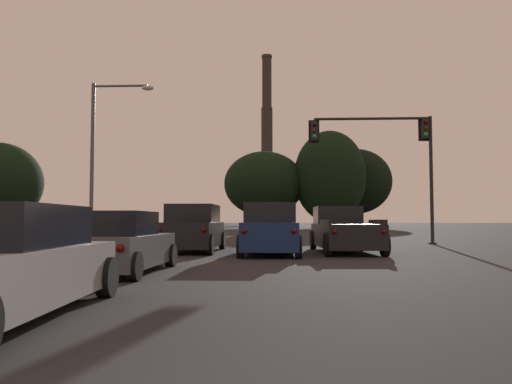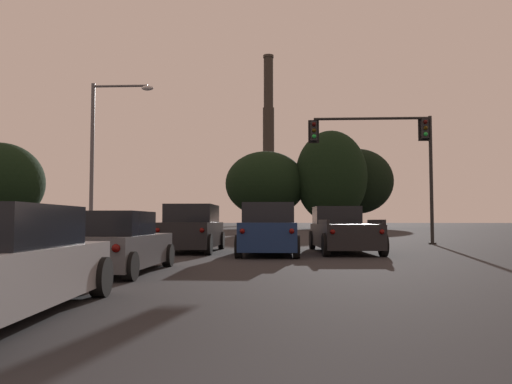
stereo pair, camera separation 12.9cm
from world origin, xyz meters
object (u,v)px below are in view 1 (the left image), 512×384
at_px(smokestack, 267,158).
at_px(street_lamp, 102,144).
at_px(suv_center_lane_front, 270,230).
at_px(hatchback_left_lane_second, 119,245).
at_px(suv_left_lane_front, 193,229).
at_px(pickup_truck_right_lane_front, 343,231).
at_px(traffic_light_overhead_right, 391,146).

bearing_deg(smokestack, street_lamp, -92.84).
xyz_separation_m(suv_center_lane_front, street_lamp, (-8.81, 7.01, 4.27)).
bearing_deg(street_lamp, hatchback_left_lane_second, -68.54).
relative_size(street_lamp, smokestack, 0.17).
relative_size(suv_center_lane_front, smokestack, 0.10).
height_order(suv_left_lane_front, street_lamp, street_lamp).
height_order(pickup_truck_right_lane_front, traffic_light_overhead_right, traffic_light_overhead_right).
bearing_deg(smokestack, hatchback_left_lane_second, -90.19).
height_order(suv_left_lane_front, traffic_light_overhead_right, traffic_light_overhead_right).
height_order(pickup_truck_right_lane_front, suv_center_lane_front, suv_center_lane_front).
height_order(hatchback_left_lane_second, traffic_light_overhead_right, traffic_light_overhead_right).
bearing_deg(suv_center_lane_front, smokestack, 91.35).
bearing_deg(street_lamp, traffic_light_overhead_right, 4.75).
bearing_deg(street_lamp, pickup_truck_right_lane_front, -25.12).
xyz_separation_m(hatchback_left_lane_second, street_lamp, (-5.38, 13.69, 4.51)).
xyz_separation_m(hatchback_left_lane_second, smokestack, (0.44, 131.07, 18.71)).
height_order(hatchback_left_lane_second, street_lamp, street_lamp).
bearing_deg(suv_center_lane_front, pickup_truck_right_lane_front, 28.41).
distance_m(hatchback_left_lane_second, suv_center_lane_front, 7.51).
bearing_deg(pickup_truck_right_lane_front, smokestack, 90.28).
xyz_separation_m(hatchback_left_lane_second, pickup_truck_right_lane_front, (6.28, 8.22, 0.14)).
xyz_separation_m(pickup_truck_right_lane_front, traffic_light_overhead_right, (3.40, 6.72, 4.39)).
bearing_deg(suv_center_lane_front, street_lamp, 141.49).
xyz_separation_m(suv_left_lane_front, hatchback_left_lane_second, (-0.36, -8.09, -0.23)).
distance_m(hatchback_left_lane_second, pickup_truck_right_lane_front, 10.34).
relative_size(hatchback_left_lane_second, traffic_light_overhead_right, 0.61).
distance_m(suv_center_lane_front, traffic_light_overhead_right, 11.21).
height_order(suv_left_lane_front, suv_center_lane_front, same).
xyz_separation_m(suv_left_lane_front, pickup_truck_right_lane_front, (5.92, 0.13, -0.09)).
bearing_deg(traffic_light_overhead_right, pickup_truck_right_lane_front, -116.85).
bearing_deg(traffic_light_overhead_right, hatchback_left_lane_second, -122.95).
bearing_deg(suv_center_lane_front, suv_left_lane_front, 155.30).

